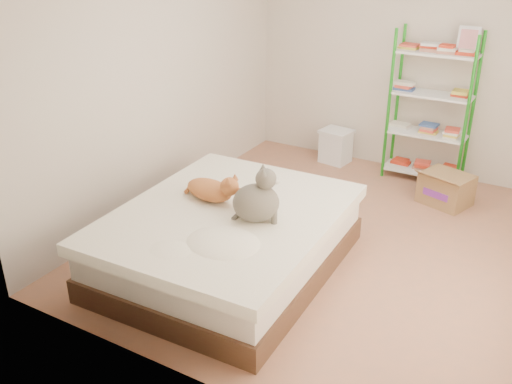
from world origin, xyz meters
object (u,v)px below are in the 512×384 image
Objects in this scene: shelf_unit at (431,108)px; white_bin at (336,146)px; bed at (228,240)px; grey_cat at (256,195)px; orange_cat at (209,187)px; cardboard_box at (446,189)px.

white_bin is at bearing -178.35° from shelf_unit.
shelf_unit reaches higher than bed.
bed is 0.57m from grey_cat.
orange_cat is 0.31× the size of shelf_unit.
orange_cat is at bearing -92.44° from white_bin.
grey_cat is 2.81m from white_bin.
grey_cat is at bearing -80.96° from white_bin.
shelf_unit is (0.64, 2.75, 0.08)m from grey_cat.
grey_cat is at bearing -96.10° from cardboard_box.
bed is 2.71m from white_bin.
bed is 2.56m from cardboard_box.
white_bin is at bearing 179.58° from cardboard_box.
shelf_unit reaches higher than orange_cat.
shelf_unit is at bearing 1.65° from white_bin.
shelf_unit is 0.95m from cardboard_box.
orange_cat is 1.20× the size of grey_cat.
orange_cat is 0.93× the size of cardboard_box.
bed is 3.69× the size of cardboard_box.
white_bin is (0.11, 2.58, -0.44)m from orange_cat.
orange_cat is 1.31× the size of white_bin.
grey_cat is at bearing -6.57° from orange_cat.
grey_cat reaches higher than orange_cat.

